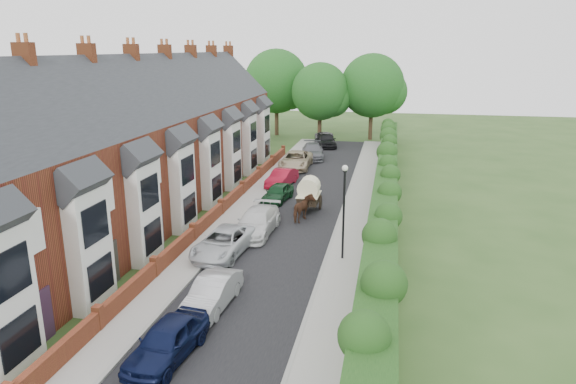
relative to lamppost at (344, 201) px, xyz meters
name	(u,v)px	position (x,y,z in m)	size (l,w,h in m)	color
ground	(261,287)	(-3.40, -4.00, -3.30)	(140.00, 140.00, 0.00)	#2D4C1E
road	(295,215)	(-3.90, 7.00, -3.29)	(6.00, 58.00, 0.02)	black
pavement_hedge_side	(356,218)	(0.20, 7.00, -3.24)	(2.20, 58.00, 0.12)	#9B9792
pavement_house_side	(240,211)	(-7.75, 7.00, -3.24)	(1.70, 58.00, 0.12)	#9B9792
kerb_hedge_side	(340,217)	(-0.85, 7.00, -3.23)	(0.18, 58.00, 0.13)	gray
kerb_house_side	(251,211)	(-6.95, 7.00, -3.23)	(0.18, 58.00, 0.13)	gray
hedge	(385,197)	(2.00, 7.00, -1.70)	(2.10, 58.00, 2.85)	#113612
terrace_row	(141,147)	(-14.27, 5.98, 1.18)	(9.05, 40.50, 11.50)	brown
garden_wall_row	(221,208)	(-8.75, 6.00, -2.84)	(0.35, 40.35, 1.10)	brown
lamppost	(344,201)	(0.00, 0.00, 0.00)	(0.32, 0.32, 5.16)	black
tree_far_left	(323,93)	(-6.05, 36.08, 2.41)	(7.14, 6.80, 9.29)	#332316
tree_far_right	(375,87)	(-0.01, 38.08, 3.02)	(7.98, 7.60, 10.31)	#332316
tree_far_back	(280,83)	(-11.99, 39.08, 3.32)	(8.40, 8.00, 10.82)	#332316
car_navy	(167,341)	(-5.28, -10.20, -2.59)	(1.67, 4.15, 1.42)	#0B1233
car_silver_a	(212,293)	(-5.00, -6.24, -2.63)	(1.42, 4.07, 1.34)	#AFAFB4
car_silver_b	(224,243)	(-6.40, -0.52, -2.61)	(2.28, 4.95, 1.38)	silver
car_white	(257,222)	(-5.48, 3.00, -2.56)	(2.08, 5.11, 1.48)	silver
car_green	(278,193)	(-5.74, 9.98, -2.66)	(1.51, 3.77, 1.28)	#11391C
car_red	(282,178)	(-6.35, 14.20, -2.61)	(1.46, 4.18, 1.38)	maroon
car_beige	(296,160)	(-6.40, 20.64, -2.51)	(2.61, 5.66, 1.57)	tan
car_grey	(313,151)	(-5.58, 25.40, -2.54)	(2.11, 5.19, 1.51)	#5C5D64
car_black	(327,140)	(-5.00, 32.07, -2.49)	(1.90, 4.72, 1.61)	black
horse	(303,209)	(-3.11, 5.84, -2.46)	(0.90, 1.99, 1.68)	#48291A
horse_cart	(309,192)	(-3.11, 7.98, -1.91)	(1.52, 3.36, 2.42)	black
car_extra_far	(324,139)	(-5.48, 33.59, -2.62)	(2.25, 4.87, 1.35)	black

